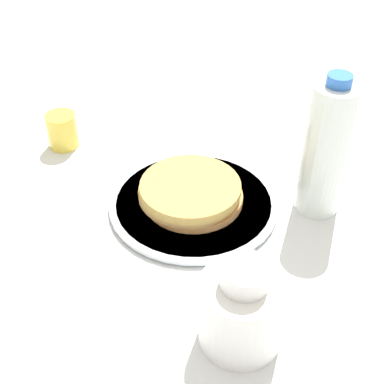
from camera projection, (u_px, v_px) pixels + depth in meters
The scene contains 6 objects.
ground_plane at pixel (197, 213), 0.93m from camera, with size 4.00×4.00×0.00m, color white.
plate at pixel (192, 203), 0.94m from camera, with size 0.30×0.30×0.01m.
pancake_stack at pixel (190, 192), 0.93m from camera, with size 0.18×0.18×0.04m.
juice_glass at pixel (62, 130), 1.07m from camera, with size 0.06×0.06×0.07m.
cream_jug at pixel (242, 309), 0.70m from camera, with size 0.11×0.11×0.14m.
water_bottle_near at pixel (326, 150), 0.87m from camera, with size 0.08×0.08×0.26m.
Camera 1 is at (0.67, -0.20, 0.62)m, focal length 50.00 mm.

